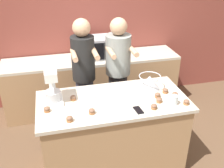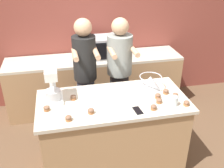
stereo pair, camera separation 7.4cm
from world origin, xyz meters
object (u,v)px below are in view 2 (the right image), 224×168
object	(u,v)px
microwave_oven	(96,48)
cupcake_0	(159,101)
cell_phone	(138,110)
cupcake_8	(175,95)
mixing_bowl	(150,82)
cupcake_5	(166,91)
cupcake_1	(158,96)
cupcake_9	(154,107)
baking_tray	(105,90)
cupcake_4	(91,111)
person_right	(119,76)
cupcake_2	(187,103)
cupcake_6	(73,97)
drinking_glass	(174,101)
cupcake_3	(68,118)
stand_mixer	(52,86)
person_left	(85,77)
cupcake_7	(47,108)

from	to	relation	value
microwave_oven	cupcake_0	xyz separation A→B (m)	(0.46, -1.57, -0.09)
cell_phone	cupcake_8	distance (m)	0.53
mixing_bowl	cupcake_5	world-z (taller)	mixing_bowl
cupcake_0	cupcake_1	distance (m)	0.11
cupcake_1	cupcake_9	world-z (taller)	same
cupcake_0	cell_phone	bearing A→B (deg)	-159.82
baking_tray	cell_phone	world-z (taller)	baking_tray
cupcake_4	cupcake_5	xyz separation A→B (m)	(0.91, 0.22, 0.00)
person_right	baking_tray	xyz separation A→B (m)	(-0.29, -0.49, 0.07)
cupcake_8	cupcake_2	bearing A→B (deg)	-75.20
person_right	mixing_bowl	world-z (taller)	person_right
cupcake_6	cell_phone	bearing A→B (deg)	-30.01
person_right	drinking_glass	bearing A→B (deg)	-67.78
microwave_oven	cupcake_3	size ratio (longest dim) A/B	8.29
cupcake_4	cupcake_5	size ratio (longest dim) A/B	1.00
baking_tray	cupcake_3	distance (m)	0.68
microwave_oven	cupcake_3	distance (m)	1.77
microwave_oven	cupcake_9	distance (m)	1.72
stand_mixer	cupcake_6	world-z (taller)	stand_mixer
cupcake_2	mixing_bowl	bearing A→B (deg)	120.52
cupcake_8	cupcake_6	bearing A→B (deg)	170.13
person_left	cell_phone	size ratio (longest dim) A/B	11.36
cupcake_4	cupcake_9	size ratio (longest dim) A/B	1.00
cupcake_4	cupcake_6	size ratio (longest dim) A/B	1.00
cupcake_5	cupcake_7	bearing A→B (deg)	-176.78
cupcake_0	cupcake_1	bearing A→B (deg)	77.14
cupcake_8	cupcake_5	bearing A→B (deg)	123.60
cupcake_4	cupcake_8	distance (m)	0.99
cupcake_1	cupcake_5	size ratio (longest dim) A/B	1.00
mixing_bowl	microwave_oven	size ratio (longest dim) A/B	0.49
cupcake_2	baking_tray	bearing A→B (deg)	149.19
cell_phone	cupcake_0	size ratio (longest dim) A/B	2.31
mixing_bowl	cupcake_5	bearing A→B (deg)	-47.44
cupcake_6	cupcake_1	bearing A→B (deg)	-10.05
person_left	person_right	size ratio (longest dim) A/B	1.01
cupcake_0	cupcake_4	size ratio (longest dim) A/B	1.00
cupcake_3	cupcake_4	world-z (taller)	same
mixing_bowl	cupcake_2	xyz separation A→B (m)	(0.26, -0.44, -0.06)
person_right	cupcake_7	world-z (taller)	person_right
stand_mixer	baking_tray	size ratio (longest dim) A/B	0.96
cupcake_7	microwave_oven	bearing A→B (deg)	62.97
person_right	drinking_glass	world-z (taller)	person_right
mixing_bowl	cupcake_4	bearing A→B (deg)	-153.93
mixing_bowl	baking_tray	size ratio (longest dim) A/B	0.65
person_left	cupcake_6	distance (m)	0.62
cupcake_0	cupcake_8	distance (m)	0.23
cupcake_3	cupcake_5	bearing A→B (deg)	14.76
cupcake_4	cupcake_9	world-z (taller)	same
microwave_oven	cell_phone	distance (m)	1.68
cupcake_9	cupcake_5	bearing A→B (deg)	48.47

